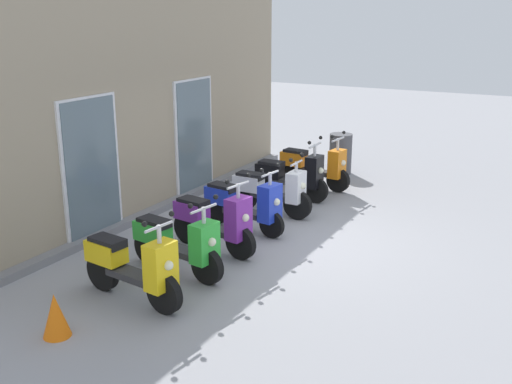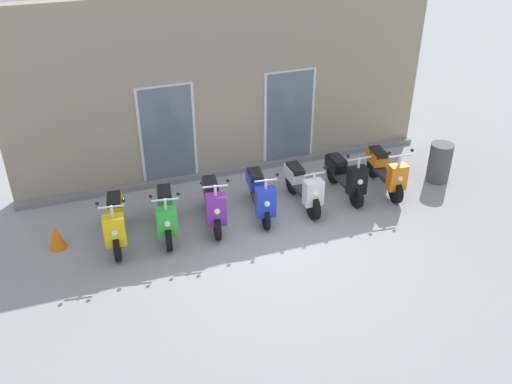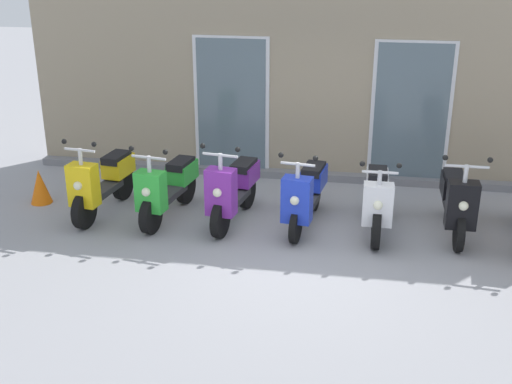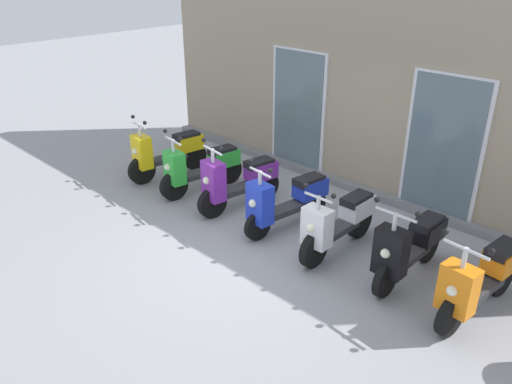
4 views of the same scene
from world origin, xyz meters
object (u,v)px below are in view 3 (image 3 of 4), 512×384
(scooter_purple, at_px, (233,189))
(scooter_blue, at_px, (306,193))
(scooter_white, at_px, (377,199))
(traffic_cone, at_px, (40,186))
(scooter_black, at_px, (456,200))
(scooter_green, at_px, (168,187))
(scooter_yellow, at_px, (103,182))

(scooter_purple, xyz_separation_m, scooter_blue, (1.00, 0.04, -0.00))
(scooter_blue, height_order, scooter_white, scooter_blue)
(scooter_purple, distance_m, scooter_blue, 1.00)
(scooter_white, bearing_deg, traffic_cone, 178.05)
(scooter_white, xyz_separation_m, scooter_black, (1.04, 0.08, 0.02))
(traffic_cone, bearing_deg, scooter_white, -1.95)
(scooter_blue, height_order, scooter_black, scooter_black)
(scooter_white, bearing_deg, scooter_purple, -178.57)
(scooter_purple, bearing_deg, scooter_blue, 2.18)
(scooter_green, height_order, scooter_purple, scooter_purple)
(scooter_green, xyz_separation_m, traffic_cone, (-2.07, 0.20, -0.20))
(scooter_blue, xyz_separation_m, scooter_white, (0.96, 0.01, -0.02))
(scooter_yellow, bearing_deg, scooter_white, 0.67)
(scooter_white, distance_m, scooter_black, 1.05)
(scooter_purple, bearing_deg, scooter_yellow, 179.88)
(scooter_green, xyz_separation_m, scooter_white, (2.91, 0.03, 0.01))
(scooter_yellow, bearing_deg, scooter_purple, -0.12)
(scooter_blue, bearing_deg, scooter_green, -179.46)
(scooter_green, height_order, scooter_black, scooter_black)
(scooter_green, bearing_deg, scooter_purple, -1.20)
(scooter_white, relative_size, traffic_cone, 3.10)
(scooter_green, distance_m, scooter_black, 3.95)
(scooter_yellow, xyz_separation_m, scooter_green, (0.97, 0.02, -0.03))
(scooter_green, height_order, traffic_cone, scooter_green)
(scooter_black, bearing_deg, scooter_yellow, -178.53)
(scooter_yellow, xyz_separation_m, scooter_blue, (2.92, 0.03, 0.00))
(scooter_green, bearing_deg, traffic_cone, 174.51)
(scooter_yellow, relative_size, scooter_white, 1.02)
(scooter_purple, relative_size, scooter_white, 0.98)
(scooter_blue, relative_size, scooter_white, 0.99)
(scooter_yellow, height_order, traffic_cone, scooter_yellow)
(traffic_cone, bearing_deg, scooter_yellow, -11.07)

